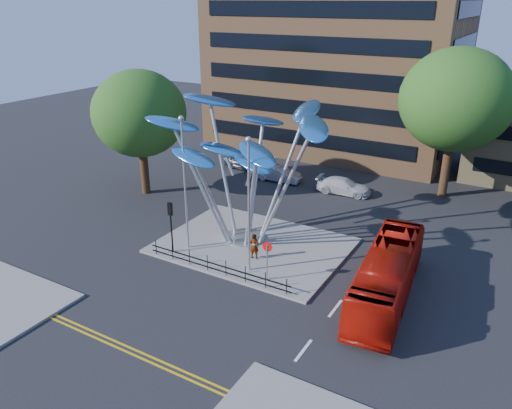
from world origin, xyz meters
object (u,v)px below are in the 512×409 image
Objects in this scene: traffic_light_island at (171,217)px; parked_car_left at (244,162)px; street_lamp_right at (249,194)px; leaf_sculpture at (244,142)px; tree_left at (139,114)px; street_lamp_left at (184,173)px; red_bus at (387,275)px; parked_car_right at (344,186)px; pedestrian at (254,246)px; tree_right at (456,100)px; parked_car_mid at (278,174)px; no_entry_sign_island at (267,254)px.

parked_car_left is at bearing 106.65° from traffic_light_island.
street_lamp_right is 20.23m from parked_car_left.
leaf_sculpture reaches higher than street_lamp_right.
tree_left is 12.03m from parked_car_left.
street_lamp_left reaches higher than red_bus.
pedestrian is at bearing 172.22° from parked_car_right.
street_lamp_left is (-12.50, -18.50, -2.68)m from tree_right.
tree_right is 1.46× the size of street_lamp_right.
red_bus reaches higher than parked_car_right.
street_lamp_left is at bearing -4.70° from pedestrian.
leaf_sculpture is 16.46m from parked_car_left.
traffic_light_island is at bearing -178.09° from red_bus.
tree_left reaches higher than parked_car_left.
tree_right is 2.89× the size of parked_car_mid.
tree_left is at bearing 160.04° from red_bus.
street_lamp_right reaches higher than no_entry_sign_island.
traffic_light_island is 2.02× the size of pedestrian.
pedestrian is 0.37× the size of parked_car_right.
tree_left is 0.99× the size of red_bus.
street_lamp_left is 13.59m from red_bus.
street_lamp_right is 4.90× the size of pedestrian.
no_entry_sign_island is 6.74m from red_bus.
street_lamp_left is 0.84× the size of red_bus.
parked_car_left is 1.05× the size of parked_car_mid.
red_bus is 8.48m from pedestrian.
traffic_light_island reaches higher than parked_car_right.
traffic_light_island is (-13.00, -19.50, -5.42)m from tree_right.
street_lamp_left is 2.57× the size of traffic_light_island.
parked_car_mid is (-1.13, 14.80, -4.67)m from street_lamp_left.
parked_car_left is (-18.62, 15.33, -0.70)m from red_bus.
leaf_sculpture reaches higher than pedestrian.
no_entry_sign_island is at bearing -8.61° from street_lamp_left.
leaf_sculpture is 2.77× the size of parked_car_right.
tree_right is at bearing 55.95° from street_lamp_left.
tree_left is at bearing 154.23° from street_lamp_right.
leaf_sculpture is 13.63m from parked_car_mid.
leaf_sculpture is at bearing -123.31° from tree_right.
traffic_light_island is 5.60m from pedestrian.
pedestrian is (-0.48, 1.39, -4.10)m from street_lamp_right.
leaf_sculpture reaches higher than no_entry_sign_island.
street_lamp_right is 2.42× the size of traffic_light_island.
leaf_sculpture reaches higher than red_bus.
leaf_sculpture is at bearing 161.65° from parked_car_right.
tree_left is at bearing 167.00° from parked_car_left.
tree_right is 18.87m from red_bus.
street_lamp_right is at bearing -176.39° from red_bus.
street_lamp_right is 3.64m from no_entry_sign_island.
no_entry_sign_island is (6.50, -0.98, -3.54)m from street_lamp_left.
street_lamp_left is at bearing -124.05° from tree_right.
parked_car_left is (-12.13, 17.14, -1.07)m from no_entry_sign_island.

